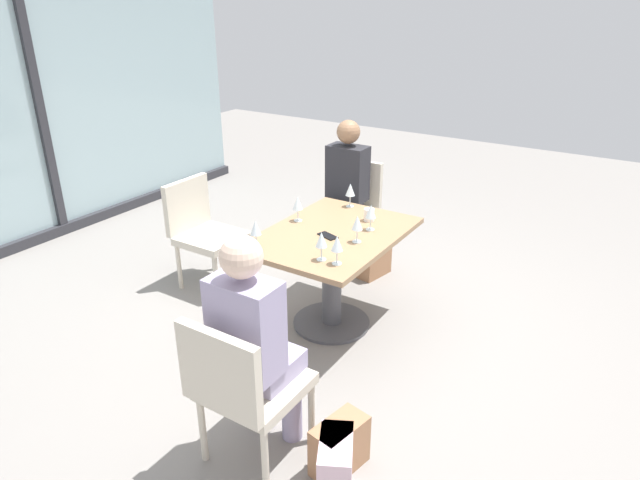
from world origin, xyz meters
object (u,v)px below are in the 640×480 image
object	(u,v)px
chair_side_end	(243,384)
wine_glass_3	(337,244)
dining_table_main	(332,259)
wine_glass_6	(357,223)
person_side_end	(255,338)
handbag_2	(336,464)
chair_far_right	(350,204)
cell_phone_on_table	(328,236)
wine_glass_5	(350,190)
handbag_1	(374,260)
handbag_0	(340,446)
wine_glass_2	(256,228)
coffee_cup	(369,215)
wine_glass_4	(298,204)
chair_near_window	(202,227)
wine_glass_1	(371,212)
person_far_right	(344,186)
wine_glass_0	(321,240)

from	to	relation	value
chair_side_end	wine_glass_3	world-z (taller)	wine_glass_3
dining_table_main	wine_glass_6	xyz separation A→B (m)	(-0.05, -0.22, 0.33)
person_side_end	handbag_2	size ratio (longest dim) A/B	4.20
chair_far_right	cell_phone_on_table	xyz separation A→B (m)	(-1.17, -0.49, 0.24)
wine_glass_5	handbag_1	size ratio (longest dim) A/B	0.62
handbag_0	wine_glass_3	bearing A→B (deg)	43.46
wine_glass_2	coffee_cup	size ratio (longest dim) A/B	2.06
chair_side_end	handbag_2	world-z (taller)	chair_side_end
wine_glass_4	wine_glass_6	distance (m)	0.55
chair_near_window	handbag_0	xyz separation A→B (m)	(-1.14, -1.97, -0.36)
person_side_end	coffee_cup	bearing A→B (deg)	7.67
wine_glass_1	wine_glass_6	distance (m)	0.23
chair_side_end	handbag_1	size ratio (longest dim) A/B	2.90
person_far_right	wine_glass_6	size ratio (longest dim) A/B	6.81
wine_glass_5	wine_glass_6	distance (m)	0.67
wine_glass_2	wine_glass_6	bearing A→B (deg)	-50.25
chair_far_right	wine_glass_2	distance (m)	1.62
dining_table_main	wine_glass_0	bearing A→B (deg)	-157.66
wine_glass_1	cell_phone_on_table	bearing A→B (deg)	143.64
dining_table_main	wine_glass_3	world-z (taller)	wine_glass_3
wine_glass_4	coffee_cup	size ratio (longest dim) A/B	2.06
chair_near_window	person_side_end	bearing A→B (deg)	-129.02
person_far_right	wine_glass_1	bearing A→B (deg)	-139.97
person_side_end	handbag_0	xyz separation A→B (m)	(0.12, -0.42, -0.56)
coffee_cup	handbag_2	world-z (taller)	coffee_cup
chair_far_right	chair_near_window	distance (m)	1.32
wine_glass_6	handbag_0	world-z (taller)	wine_glass_6
dining_table_main	person_side_end	xyz separation A→B (m)	(-1.25, -0.32, 0.17)
handbag_1	coffee_cup	bearing A→B (deg)	-146.87
handbag_1	handbag_2	xyz separation A→B (m)	(-2.12, -0.89, 0.00)
wine_glass_4	handbag_0	xyz separation A→B (m)	(-1.19, -1.06, -0.72)
dining_table_main	wine_glass_2	xyz separation A→B (m)	(-0.47, 0.29, 0.33)
wine_glass_0	handbag_2	bearing A→B (deg)	-143.93
dining_table_main	wine_glass_3	distance (m)	0.59
wine_glass_5	wine_glass_1	bearing A→B (deg)	-133.25
chair_side_end	wine_glass_0	size ratio (longest dim) A/B	4.70
wine_glass_3	handbag_0	bearing A→B (deg)	-147.76
chair_side_end	wine_glass_6	world-z (taller)	wine_glass_6
handbag_1	wine_glass_1	bearing A→B (deg)	-144.85
chair_side_end	handbag_0	size ratio (longest dim) A/B	2.90
chair_side_end	cell_phone_on_table	world-z (taller)	chair_side_end
person_far_right	cell_phone_on_table	distance (m)	1.17
wine_glass_3	handbag_0	xyz separation A→B (m)	(-0.74, -0.47, -0.72)
chair_far_right	wine_glass_3	bearing A→B (deg)	-153.19
person_side_end	person_far_right	world-z (taller)	same
chair_far_right	wine_glass_5	world-z (taller)	wine_glass_5
wine_glass_1	chair_near_window	bearing A→B (deg)	97.22
wine_glass_6	handbag_2	size ratio (longest dim) A/B	0.62
chair_far_right	cell_phone_on_table	bearing A→B (deg)	-157.24
wine_glass_1	handbag_2	xyz separation A→B (m)	(-1.43, -0.59, -0.72)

